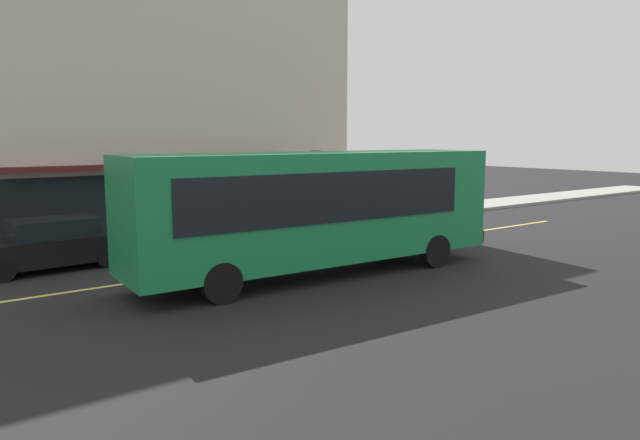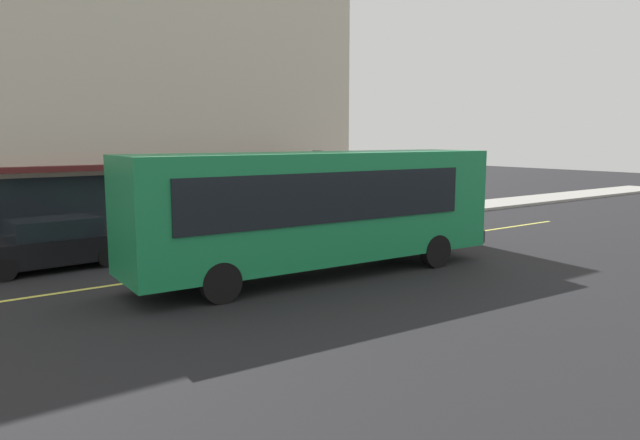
# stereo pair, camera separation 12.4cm
# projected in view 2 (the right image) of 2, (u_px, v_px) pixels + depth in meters

# --- Properties ---
(ground) EXTENTS (120.00, 120.00, 0.00)m
(ground) POSITION_uv_depth(u_px,v_px,m) (192.00, 274.00, 16.93)
(ground) COLOR black
(sidewalk) EXTENTS (80.00, 2.85, 0.15)m
(sidewalk) POSITION_uv_depth(u_px,v_px,m) (128.00, 243.00, 21.43)
(sidewalk) COLOR #9E9B93
(sidewalk) RESTS_ON ground
(lane_centre_stripe) EXTENTS (36.00, 0.16, 0.01)m
(lane_centre_stripe) POSITION_uv_depth(u_px,v_px,m) (192.00, 274.00, 16.93)
(lane_centre_stripe) COLOR #D8D14C
(lane_centre_stripe) RESTS_ON ground
(storefront_building) EXTENTS (22.20, 11.33, 12.68)m
(storefront_building) POSITION_uv_depth(u_px,v_px,m) (82.00, 83.00, 26.25)
(storefront_building) COLOR beige
(storefront_building) RESTS_ON ground
(bus) EXTENTS (11.23, 3.03, 3.50)m
(bus) POSITION_uv_depth(u_px,v_px,m) (319.00, 206.00, 16.54)
(bus) COLOR #197F47
(bus) RESTS_ON ground
(traffic_light) EXTENTS (0.30, 0.52, 3.20)m
(traffic_light) POSITION_uv_depth(u_px,v_px,m) (318.00, 170.00, 25.09)
(traffic_light) COLOR #2D2D33
(traffic_light) RESTS_ON sidewalk
(car_maroon) EXTENTS (4.33, 1.91, 1.52)m
(car_maroon) POSITION_uv_depth(u_px,v_px,m) (400.00, 210.00, 25.87)
(car_maroon) COLOR maroon
(car_maroon) RESTS_ON ground
(car_black) EXTENTS (4.40, 2.05, 1.52)m
(car_black) POSITION_uv_depth(u_px,v_px,m) (51.00, 244.00, 17.47)
(car_black) COLOR black
(car_black) RESTS_ON ground
(car_silver) EXTENTS (4.37, 2.00, 1.52)m
(car_silver) POSITION_uv_depth(u_px,v_px,m) (236.00, 226.00, 20.98)
(car_silver) COLOR #B7BABF
(car_silver) RESTS_ON ground
(pedestrian_at_corner) EXTENTS (0.34, 0.34, 1.77)m
(pedestrian_at_corner) POSITION_uv_depth(u_px,v_px,m) (378.00, 196.00, 27.14)
(pedestrian_at_corner) COLOR black
(pedestrian_at_corner) RESTS_ON sidewalk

